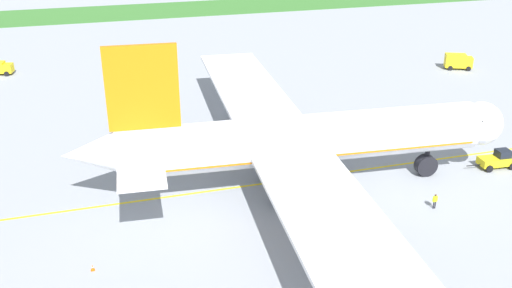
{
  "coord_description": "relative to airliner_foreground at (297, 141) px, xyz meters",
  "views": [
    {
      "loc": [
        -19.68,
        -56.91,
        31.05
      ],
      "look_at": [
        -2.01,
        2.38,
        3.82
      ],
      "focal_mm": 40.1,
      "sensor_mm": 36.0,
      "label": 1
    }
  ],
  "objects": [
    {
      "name": "ground_plane",
      "position": [
        -1.26,
        2.73,
        -5.97
      ],
      "size": [
        600.0,
        600.0,
        0.0
      ],
      "primitive_type": "plane",
      "color": "#9399A0",
      "rests_on": "ground"
    },
    {
      "name": "pushback_tug",
      "position": [
        25.68,
        -1.92,
        -4.93
      ],
      "size": [
        6.36,
        2.59,
        2.29
      ],
      "color": "yellow",
      "rests_on": "ground"
    },
    {
      "name": "grass_median_strip",
      "position": [
        -1.26,
        112.96,
        -5.92
      ],
      "size": [
        320.0,
        24.0,
        0.1
      ],
      "primitive_type": "cube",
      "color": "#38722D",
      "rests_on": "ground"
    },
    {
      "name": "service_truck_baggage_loader",
      "position": [
        46.54,
        36.63,
        -4.37
      ],
      "size": [
        5.43,
        3.95,
        2.96
      ],
      "color": "yellow",
      "rests_on": "ground"
    },
    {
      "name": "ground_crew_marshaller_front",
      "position": [
        12.63,
        -8.52,
        -4.92
      ],
      "size": [
        0.61,
        0.28,
        1.73
      ],
      "color": "black",
      "rests_on": "ground"
    },
    {
      "name": "traffic_cone_starboard_wing",
      "position": [
        -22.89,
        -9.38,
        -5.69
      ],
      "size": [
        0.36,
        0.36,
        0.58
      ],
      "color": "#F2590C",
      "rests_on": "ground"
    },
    {
      "name": "airliner_foreground",
      "position": [
        0.0,
        0.0,
        0.0
      ],
      "size": [
        50.09,
        78.8,
        17.6
      ],
      "color": "white",
      "rests_on": "ground"
    },
    {
      "name": "apron_taxi_line",
      "position": [
        -1.26,
        2.19,
        -5.97
      ],
      "size": [
        280.0,
        0.36,
        0.01
      ],
      "primitive_type": "cube",
      "color": "yellow",
      "rests_on": "ground"
    }
  ]
}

